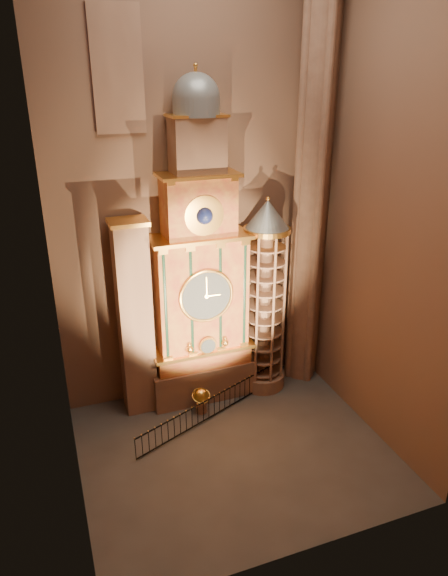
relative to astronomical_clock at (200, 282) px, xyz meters
name	(u,v)px	position (x,y,z in m)	size (l,w,h in m)	color
floor	(235,450)	(0.00, -4.96, -6.68)	(14.00, 14.00, 0.00)	#383330
wall_back	(192,192)	(0.00, 1.04, 4.32)	(22.00, 22.00, 0.00)	brown
wall_left	(48,243)	(-7.00, -4.96, 4.32)	(22.00, 22.00, 0.00)	brown
wall_right	(388,208)	(7.00, -4.96, 4.32)	(22.00, 22.00, 0.00)	brown
astronomical_clock	(200,282)	(0.00, 0.00, 0.00)	(5.60, 2.41, 16.70)	#8C634C
portrait_tower	(135,319)	(-3.40, 0.02, -1.53)	(1.80, 1.60, 10.20)	#8C634C
stair_turret	(265,299)	(3.50, -0.26, -1.41)	(2.50, 2.50, 10.80)	#8C634C
gothic_pier	(312,187)	(6.10, 0.04, 4.32)	(2.04, 2.04, 22.00)	#8C634C
stained_glass_window	(117,70)	(-3.20, 0.95, 9.82)	(2.20, 0.14, 5.20)	navy
celestial_globe	(201,398)	(-0.56, -1.59, -5.83)	(1.08, 1.03, 1.41)	#8C634C
iron_railing	(217,404)	(0.12, -2.11, -6.03)	(9.26, 3.98, 1.19)	black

